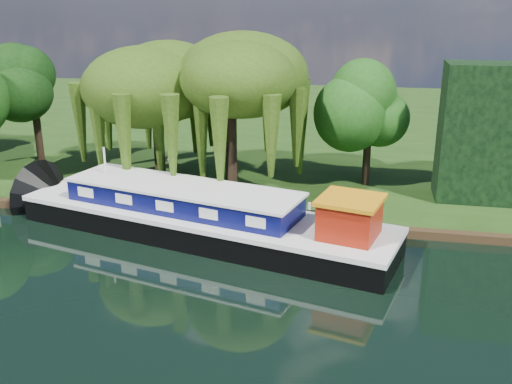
# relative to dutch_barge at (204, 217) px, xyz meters

# --- Properties ---
(ground) EXTENTS (120.00, 120.00, 0.00)m
(ground) POSITION_rel_dutch_barge_xyz_m (-3.77, -6.16, -1.07)
(ground) COLOR black
(far_bank) EXTENTS (120.00, 52.00, 0.45)m
(far_bank) POSITION_rel_dutch_barge_xyz_m (-3.77, 27.84, -0.84)
(far_bank) COLOR #1A320D
(far_bank) RESTS_ON ground
(dutch_barge) EXTENTS (20.93, 9.45, 4.31)m
(dutch_barge) POSITION_rel_dutch_barge_xyz_m (0.00, 0.00, 0.00)
(dutch_barge) COLOR black
(dutch_barge) RESTS_ON ground
(narrowboat) EXTENTS (10.46, 1.99, 1.52)m
(narrowboat) POSITION_rel_dutch_barge_xyz_m (3.46, 0.59, -0.53)
(narrowboat) COLOR navy
(narrowboat) RESTS_ON ground
(willow_left) EXTENTS (7.04, 7.04, 8.44)m
(willow_left) POSITION_rel_dutch_barge_xyz_m (-5.29, 7.81, 5.51)
(willow_left) COLOR black
(willow_left) RESTS_ON far_bank
(willow_right) EXTENTS (7.16, 7.16, 8.72)m
(willow_right) POSITION_rel_dutch_barge_xyz_m (-0.09, 6.45, 5.74)
(willow_right) COLOR black
(willow_right) RESTS_ON far_bank
(tree_far_mid) EXTENTS (4.73, 4.73, 7.74)m
(tree_far_mid) POSITION_rel_dutch_barge_xyz_m (-15.67, 10.51, 4.72)
(tree_far_mid) COLOR black
(tree_far_mid) RESTS_ON far_bank
(tree_far_right) EXTENTS (4.18, 4.18, 6.84)m
(tree_far_right) POSITION_rel_dutch_barge_xyz_m (8.11, 9.34, 4.10)
(tree_far_right) COLOR black
(tree_far_right) RESTS_ON far_bank
(conifer_hedge) EXTENTS (6.00, 3.00, 8.00)m
(conifer_hedge) POSITION_rel_dutch_barge_xyz_m (15.23, 7.84, 3.38)
(conifer_hedge) COLOR black
(conifer_hedge) RESTS_ON far_bank
(lamppost) EXTENTS (0.36, 0.36, 2.56)m
(lamppost) POSITION_rel_dutch_barge_xyz_m (-3.27, 4.34, 1.35)
(lamppost) COLOR silver
(lamppost) RESTS_ON far_bank
(mooring_posts) EXTENTS (19.16, 0.16, 1.00)m
(mooring_posts) POSITION_rel_dutch_barge_xyz_m (-4.27, 2.24, -0.12)
(mooring_posts) COLOR silver
(mooring_posts) RESTS_ON far_bank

